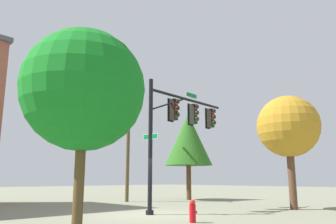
{
  "coord_description": "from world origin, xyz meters",
  "views": [
    {
      "loc": [
        -10.37,
        -11.75,
        1.58
      ],
      "look_at": [
        1.33,
        0.17,
        4.93
      ],
      "focal_mm": 35.75,
      "sensor_mm": 36.0,
      "label": 1
    }
  ],
  "objects_px": {
    "tree_mid": "(188,139)",
    "tree_far": "(288,127)",
    "fire_hydrant": "(193,211)",
    "signal_pole_assembly": "(182,121)",
    "tree_near": "(84,90)",
    "utility_pole": "(128,137)"
  },
  "relations": [
    {
      "from": "tree_mid",
      "to": "tree_far",
      "type": "relative_size",
      "value": 1.11
    },
    {
      "from": "tree_mid",
      "to": "fire_hydrant",
      "type": "bearing_deg",
      "value": -137.4
    },
    {
      "from": "tree_mid",
      "to": "tree_far",
      "type": "bearing_deg",
      "value": -103.76
    },
    {
      "from": "signal_pole_assembly",
      "to": "tree_near",
      "type": "xyz_separation_m",
      "value": [
        -8.35,
        -4.33,
        -0.74
      ]
    },
    {
      "from": "fire_hydrant",
      "to": "tree_mid",
      "type": "bearing_deg",
      "value": 42.6
    },
    {
      "from": "utility_pole",
      "to": "fire_hydrant",
      "type": "relative_size",
      "value": 10.76
    },
    {
      "from": "tree_near",
      "to": "tree_far",
      "type": "height_order",
      "value": "tree_far"
    },
    {
      "from": "tree_far",
      "to": "tree_near",
      "type": "bearing_deg",
      "value": -176.52
    },
    {
      "from": "utility_pole",
      "to": "tree_far",
      "type": "relative_size",
      "value": 1.46
    },
    {
      "from": "signal_pole_assembly",
      "to": "tree_mid",
      "type": "xyz_separation_m",
      "value": [
        7.12,
        5.99,
        0.1
      ]
    },
    {
      "from": "signal_pole_assembly",
      "to": "tree_far",
      "type": "relative_size",
      "value": 1.04
    },
    {
      "from": "signal_pole_assembly",
      "to": "tree_mid",
      "type": "height_order",
      "value": "tree_mid"
    },
    {
      "from": "utility_pole",
      "to": "tree_far",
      "type": "xyz_separation_m",
      "value": [
        2.5,
        -11.07,
        -0.23
      ]
    },
    {
      "from": "signal_pole_assembly",
      "to": "tree_far",
      "type": "distance_m",
      "value": 5.96
    },
    {
      "from": "tree_far",
      "to": "fire_hydrant",
      "type": "bearing_deg",
      "value": 178.58
    },
    {
      "from": "tree_mid",
      "to": "tree_far",
      "type": "xyz_separation_m",
      "value": [
        -2.33,
        -9.52,
        -0.29
      ]
    },
    {
      "from": "tree_far",
      "to": "utility_pole",
      "type": "bearing_deg",
      "value": 102.73
    },
    {
      "from": "fire_hydrant",
      "to": "tree_near",
      "type": "height_order",
      "value": "tree_near"
    },
    {
      "from": "signal_pole_assembly",
      "to": "fire_hydrant",
      "type": "xyz_separation_m",
      "value": [
        -3.02,
        -3.34,
        -4.17
      ]
    },
    {
      "from": "signal_pole_assembly",
      "to": "tree_near",
      "type": "distance_m",
      "value": 9.44
    },
    {
      "from": "fire_hydrant",
      "to": "tree_far",
      "type": "relative_size",
      "value": 0.14
    },
    {
      "from": "utility_pole",
      "to": "tree_mid",
      "type": "height_order",
      "value": "utility_pole"
    }
  ]
}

